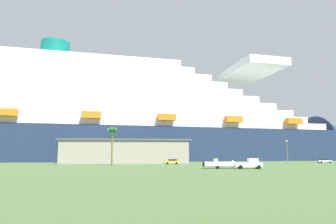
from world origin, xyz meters
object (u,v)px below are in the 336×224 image
object	(u,v)px
small_boat_on_trailer	(222,164)
parked_car_silver_sedan	(324,161)
street_lamp	(287,148)
pickup_truck	(249,164)
cruise_ship	(121,122)
parked_car_yellow_taxi	(172,161)
palm_tree	(112,135)

from	to	relation	value
small_boat_on_trailer	parked_car_silver_sedan	xyz separation A→B (m)	(51.48, 36.92, -0.13)
parked_car_silver_sedan	street_lamp	bearing A→B (deg)	-150.18
pickup_truck	street_lamp	distance (m)	35.47
cruise_ship	parked_car_yellow_taxi	xyz separation A→B (m)	(16.80, -51.51, -18.04)
parked_car_silver_sedan	parked_car_yellow_taxi	distance (m)	56.82
cruise_ship	small_boat_on_trailer	distance (m)	89.14
parked_car_yellow_taxi	pickup_truck	bearing A→B (deg)	-72.44
pickup_truck	parked_car_yellow_taxi	distance (m)	35.87
palm_tree	parked_car_silver_sedan	bearing A→B (deg)	11.39
small_boat_on_trailer	parked_car_silver_sedan	world-z (taller)	small_boat_on_trailer
pickup_truck	street_lamp	bearing A→B (deg)	46.74
small_boat_on_trailer	cruise_ship	bearing A→B (deg)	104.60
palm_tree	cruise_ship	bearing A→B (deg)	88.40
street_lamp	parked_car_yellow_taxi	xyz separation A→B (m)	(-34.98, 8.52, -4.09)
cruise_ship	pickup_truck	bearing A→B (deg)	-72.13
small_boat_on_trailer	palm_tree	bearing A→B (deg)	137.53
cruise_ship	parked_car_yellow_taxi	bearing A→B (deg)	-71.93
street_lamp	small_boat_on_trailer	bearing A→B (deg)	-140.58
palm_tree	parked_car_yellow_taxi	bearing A→B (deg)	31.20
cruise_ship	parked_car_silver_sedan	xyz separation A→B (m)	(73.49, -47.58, -18.03)
parked_car_silver_sedan	parked_car_yellow_taxi	world-z (taller)	same
street_lamp	parked_car_yellow_taxi	distance (m)	36.24
pickup_truck	small_boat_on_trailer	world-z (taller)	pickup_truck
pickup_truck	parked_car_silver_sedan	size ratio (longest dim) A/B	1.21
street_lamp	parked_car_yellow_taxi	size ratio (longest dim) A/B	1.66
street_lamp	pickup_truck	bearing A→B (deg)	-133.26
pickup_truck	small_boat_on_trailer	distance (m)	5.74
parked_car_silver_sedan	palm_tree	bearing A→B (deg)	-168.61
pickup_truck	parked_car_silver_sedan	distance (m)	59.64
palm_tree	parked_car_silver_sedan	world-z (taller)	palm_tree
small_boat_on_trailer	parked_car_yellow_taxi	world-z (taller)	small_boat_on_trailer
pickup_truck	street_lamp	xyz separation A→B (m)	(24.16, 25.68, 3.88)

